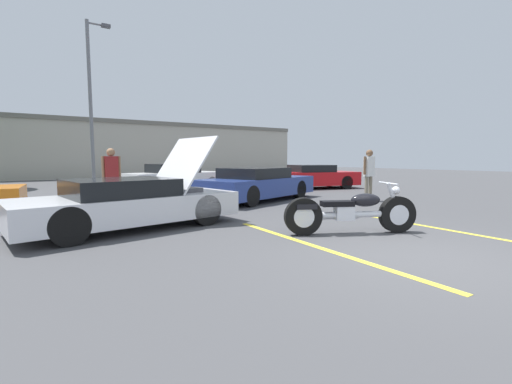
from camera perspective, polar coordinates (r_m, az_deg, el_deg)
The scene contains 12 objects.
ground_plane at distance 5.75m, azimuth 25.63°, elevation -9.67°, with size 80.00×80.00×0.00m, color #474749.
parking_stripe_foreground at distance 5.82m, azimuth 10.15°, elevation -8.98°, with size 0.12×4.80×0.01m, color yellow.
parking_stripe_middle at distance 8.26m, azimuth 26.86°, elevation -5.16°, with size 0.12×4.80×0.01m, color yellow.
far_building at distance 29.67m, azimuth -23.02°, elevation 6.83°, with size 32.00×4.20×4.40m.
light_pole at distance 20.37m, azimuth -25.70°, elevation 14.05°, with size 1.21×0.28×8.53m.
motorcycle at distance 6.89m, azimuth 15.54°, elevation -3.24°, with size 2.46×1.25×1.00m.
show_car_hood_open at distance 7.67m, azimuth -20.16°, elevation -1.64°, with size 4.63×2.57×1.96m.
parked_car_mid_left_row at distance 16.37m, azimuth -13.20°, elevation 2.36°, with size 4.76×2.66×1.22m.
parked_car_right_row at distance 17.07m, azimuth 9.59°, elevation 2.51°, with size 4.48×2.74×1.16m.
parked_car_mid_right_row at distance 11.96m, azimuth 0.20°, elevation 1.29°, with size 5.03×3.40×1.14m.
spectator_near_motorcycle at distance 12.32m, azimuth 18.31°, elevation 3.42°, with size 0.52×0.23×1.76m.
spectator_by_show_car at distance 10.75m, azimuth -22.94°, elevation 2.97°, with size 0.52×0.23×1.76m.
Camera 1 is at (-4.72, -2.93, 1.46)m, focal length 24.00 mm.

